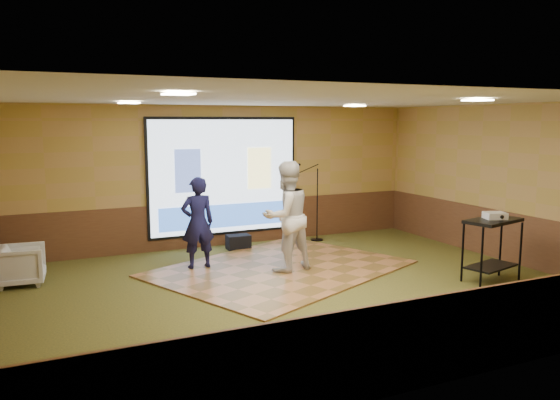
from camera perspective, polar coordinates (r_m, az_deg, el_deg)
name	(u,v)px	position (r m, az deg, el deg)	size (l,w,h in m)	color
ground	(295,289)	(8.88, 1.57, -9.24)	(9.00, 9.00, 0.00)	#323B1A
room_shell	(295,158)	(8.49, 1.62, 4.36)	(9.04, 7.04, 3.02)	#B1884A
wainscot_back	(224,223)	(11.90, -5.84, -2.42)	(9.00, 0.04, 0.95)	#502E1A
wainscot_front	(445,338)	(5.98, 16.88, -13.64)	(9.00, 0.04, 0.95)	#502E1A
wainscot_right	(503,236)	(11.41, 22.25, -3.46)	(0.04, 7.00, 0.95)	#502E1A
projector_screen	(224,178)	(11.72, -5.84, 2.35)	(3.32, 0.06, 2.52)	black
downlight_nw	(129,103)	(9.53, -15.50, 9.76)	(0.32, 0.32, 0.02)	#FDECBE
downlight_ne	(355,106)	(11.13, 7.81, 9.72)	(0.32, 0.32, 0.02)	#FDECBE
downlight_sw	(178,94)	(6.30, -10.58, 10.84)	(0.32, 0.32, 0.02)	#FDECBE
downlight_se	(478,100)	(8.52, 19.94, 9.78)	(0.32, 0.32, 0.02)	#FDECBE
dance_floor	(281,268)	(9.99, 0.06, -7.17)	(4.25, 3.24, 0.03)	#A5693C
player_left	(198,223)	(9.93, -8.60, -2.36)	(0.60, 0.40, 1.66)	#13133C
player_right	(286,216)	(9.62, 0.67, -1.72)	(0.95, 0.74, 1.95)	silver
av_table	(492,237)	(9.73, 21.31, -3.62)	(1.01, 0.53, 1.07)	black
projector	(495,216)	(9.70, 21.55, -1.52)	(0.33, 0.27, 0.11)	silver
mic_stand	(315,219)	(12.28, 3.67, -1.98)	(0.69, 0.28, 1.76)	black
banquet_chair	(22,265)	(9.96, -25.39, -6.16)	(0.70, 0.72, 0.66)	gray
duffel_bag	(238,242)	(11.53, -4.38, -4.40)	(0.48, 0.32, 0.30)	black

